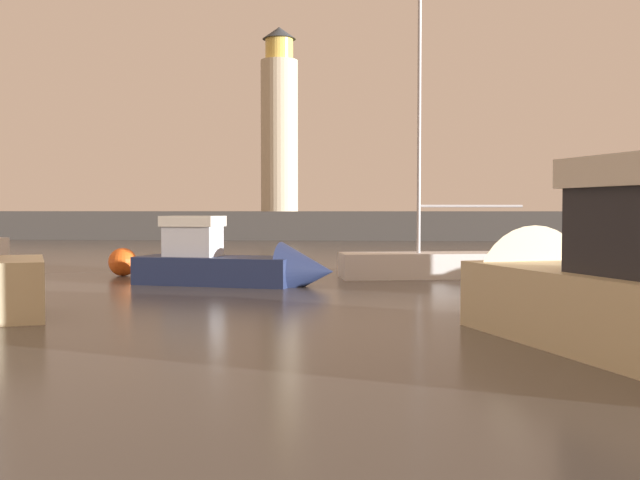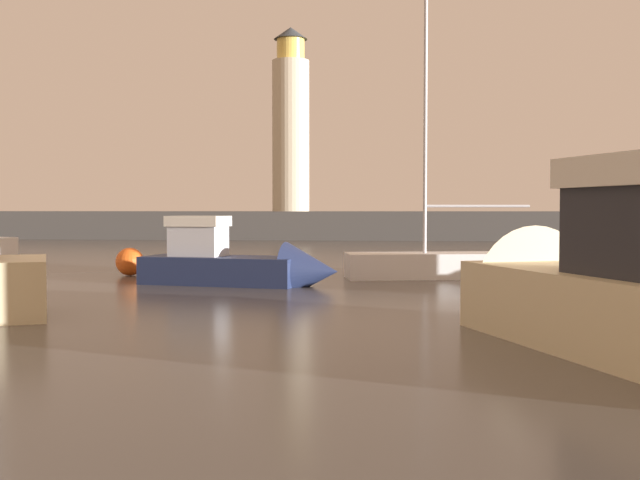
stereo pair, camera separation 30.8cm
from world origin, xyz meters
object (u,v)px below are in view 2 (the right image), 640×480
object	(u,v)px
motorboat_2	(247,265)
sailboat_moored	(444,263)
lighthouse	(291,125)
motorboat_1	(592,286)
mooring_buoy	(130,262)

from	to	relation	value
motorboat_2	sailboat_moored	bearing A→B (deg)	25.36
lighthouse	motorboat_2	xyz separation A→B (m)	(3.24, -34.61, -7.98)
motorboat_1	mooring_buoy	world-z (taller)	motorboat_1
lighthouse	mooring_buoy	bearing A→B (deg)	-92.23
lighthouse	sailboat_moored	world-z (taller)	lighthouse
lighthouse	mooring_buoy	distance (m)	32.99
lighthouse	sailboat_moored	distance (m)	34.07
motorboat_1	mooring_buoy	bearing A→B (deg)	136.21
lighthouse	sailboat_moored	bearing A→B (deg)	-73.93
lighthouse	motorboat_1	size ratio (longest dim) A/B	1.53
motorboat_1	motorboat_2	xyz separation A→B (m)	(-7.55, 8.88, -0.36)
motorboat_1	motorboat_2	size ratio (longest dim) A/B	1.46
sailboat_moored	mooring_buoy	bearing A→B (deg)	-179.15
motorboat_1	sailboat_moored	bearing A→B (deg)	97.93
motorboat_1	sailboat_moored	world-z (taller)	sailboat_moored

